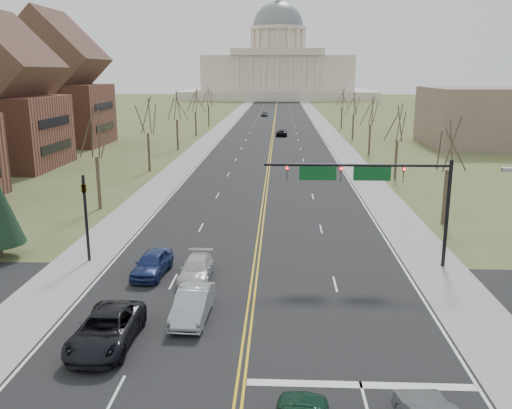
# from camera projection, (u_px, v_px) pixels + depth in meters

# --- Properties ---
(ground) EXTENTS (600.00, 600.00, 0.00)m
(ground) POSITION_uv_depth(u_px,v_px,m) (243.00, 369.00, 23.65)
(ground) COLOR #515B2D
(ground) RESTS_ON ground
(road) EXTENTS (20.00, 380.00, 0.01)m
(road) POSITION_uv_depth(u_px,v_px,m) (274.00, 126.00, 130.37)
(road) COLOR black
(road) RESTS_ON ground
(cross_road) EXTENTS (120.00, 14.00, 0.01)m
(cross_road) POSITION_uv_depth(u_px,v_px,m) (250.00, 311.00, 29.47)
(cross_road) COLOR black
(cross_road) RESTS_ON ground
(sidewalk_left) EXTENTS (4.00, 380.00, 0.03)m
(sidewalk_left) POSITION_uv_depth(u_px,v_px,m) (224.00, 126.00, 130.89)
(sidewalk_left) COLOR gray
(sidewalk_left) RESTS_ON ground
(sidewalk_right) EXTENTS (4.00, 380.00, 0.03)m
(sidewalk_right) POSITION_uv_depth(u_px,v_px,m) (324.00, 126.00, 129.85)
(sidewalk_right) COLOR gray
(sidewalk_right) RESTS_ON ground
(center_line) EXTENTS (0.42, 380.00, 0.01)m
(center_line) POSITION_uv_depth(u_px,v_px,m) (274.00, 126.00, 130.37)
(center_line) COLOR gold
(center_line) RESTS_ON road
(edge_line_left) EXTENTS (0.15, 380.00, 0.01)m
(edge_line_left) POSITION_uv_depth(u_px,v_px,m) (233.00, 126.00, 130.79)
(edge_line_left) COLOR silver
(edge_line_left) RESTS_ON road
(edge_line_right) EXTENTS (0.15, 380.00, 0.01)m
(edge_line_right) POSITION_uv_depth(u_px,v_px,m) (315.00, 126.00, 129.95)
(edge_line_right) COLOR silver
(edge_line_right) RESTS_ON road
(stop_bar) EXTENTS (9.50, 0.50, 0.01)m
(stop_bar) POSITION_uv_depth(u_px,v_px,m) (361.00, 385.00, 22.46)
(stop_bar) COLOR silver
(stop_bar) RESTS_ON road
(capitol) EXTENTS (90.00, 60.00, 50.00)m
(capitol) POSITION_uv_depth(u_px,v_px,m) (278.00, 69.00, 262.73)
(capitol) COLOR beige
(capitol) RESTS_ON ground
(signal_mast) EXTENTS (12.12, 0.44, 7.20)m
(signal_mast) POSITION_uv_depth(u_px,v_px,m) (371.00, 181.00, 35.05)
(signal_mast) COLOR black
(signal_mast) RESTS_ON ground
(signal_left) EXTENTS (0.32, 0.36, 6.00)m
(signal_left) POSITION_uv_depth(u_px,v_px,m) (85.00, 209.00, 36.36)
(signal_left) COLOR black
(signal_left) RESTS_ON ground
(tree_r_0) EXTENTS (3.74, 3.74, 8.50)m
(tree_r_0) POSITION_uv_depth(u_px,v_px,m) (449.00, 148.00, 44.70)
(tree_r_0) COLOR #3B2B23
(tree_r_0) RESTS_ON ground
(tree_l_0) EXTENTS (3.96, 3.96, 9.00)m
(tree_l_0) POSITION_uv_depth(u_px,v_px,m) (95.00, 136.00, 49.83)
(tree_l_0) COLOR #3B2B23
(tree_l_0) RESTS_ON ground
(tree_r_1) EXTENTS (3.74, 3.74, 8.50)m
(tree_r_1) POSITION_uv_depth(u_px,v_px,m) (398.00, 125.00, 64.11)
(tree_r_1) COLOR #3B2B23
(tree_r_1) RESTS_ON ground
(tree_l_1) EXTENTS (3.96, 3.96, 9.00)m
(tree_l_1) POSITION_uv_depth(u_px,v_px,m) (147.00, 118.00, 69.24)
(tree_l_1) COLOR #3B2B23
(tree_l_1) RESTS_ON ground
(tree_r_2) EXTENTS (3.74, 3.74, 8.50)m
(tree_r_2) POSITION_uv_depth(u_px,v_px,m) (371.00, 113.00, 83.51)
(tree_r_2) COLOR #3B2B23
(tree_r_2) RESTS_ON ground
(tree_l_2) EXTENTS (3.96, 3.96, 9.00)m
(tree_l_2) POSITION_uv_depth(u_px,v_px,m) (176.00, 108.00, 88.64)
(tree_l_2) COLOR #3B2B23
(tree_l_2) RESTS_ON ground
(tree_r_3) EXTENTS (3.74, 3.74, 8.50)m
(tree_r_3) POSITION_uv_depth(u_px,v_px,m) (354.00, 105.00, 102.92)
(tree_r_3) COLOR #3B2B23
(tree_r_3) RESTS_ON ground
(tree_l_3) EXTENTS (3.96, 3.96, 9.00)m
(tree_l_3) POSITION_uv_depth(u_px,v_px,m) (195.00, 101.00, 108.05)
(tree_l_3) COLOR #3B2B23
(tree_l_3) RESTS_ON ground
(tree_r_4) EXTENTS (3.74, 3.74, 8.50)m
(tree_r_4) POSITION_uv_depth(u_px,v_px,m) (342.00, 100.00, 122.32)
(tree_r_4) COLOR #3B2B23
(tree_r_4) RESTS_ON ground
(tree_l_4) EXTENTS (3.96, 3.96, 9.00)m
(tree_l_4) POSITION_uv_depth(u_px,v_px,m) (208.00, 97.00, 127.45)
(tree_l_4) COLOR #3B2B23
(tree_l_4) RESTS_ON ground
(bldg_left_far) EXTENTS (17.10, 14.28, 23.25)m
(bldg_left_far) POSITION_uv_depth(u_px,v_px,m) (55.00, 90.00, 94.81)
(bldg_left_far) COLOR brown
(bldg_left_far) RESTS_ON ground
(bldg_right_mass) EXTENTS (25.00, 20.00, 10.00)m
(bldg_right_mass) POSITION_uv_depth(u_px,v_px,m) (501.00, 117.00, 94.47)
(bldg_right_mass) COLOR #6F5E4E
(bldg_right_mass) RESTS_ON ground
(car_sb_inner_lead) EXTENTS (1.85, 4.82, 1.57)m
(car_sb_inner_lead) POSITION_uv_depth(u_px,v_px,m) (193.00, 304.00, 28.38)
(car_sb_inner_lead) COLOR #9FA2A7
(car_sb_inner_lead) RESTS_ON road
(car_sb_outer_lead) EXTENTS (2.73, 5.77, 1.59)m
(car_sb_outer_lead) POSITION_uv_depth(u_px,v_px,m) (106.00, 330.00, 25.56)
(car_sb_outer_lead) COLOR black
(car_sb_outer_lead) RESTS_ON road
(car_sb_inner_second) EXTENTS (1.92, 4.63, 1.34)m
(car_sb_inner_second) POSITION_uv_depth(u_px,v_px,m) (196.00, 269.00, 33.77)
(car_sb_inner_second) COLOR #BBBBBB
(car_sb_inner_second) RESTS_ON road
(car_sb_outer_second) EXTENTS (2.21, 4.65, 1.53)m
(car_sb_outer_second) POSITION_uv_depth(u_px,v_px,m) (152.00, 263.00, 34.49)
(car_sb_outer_second) COLOR navy
(car_sb_outer_second) RESTS_ON road
(car_far_nb) EXTENTS (2.27, 4.79, 1.32)m
(car_far_nb) POSITION_uv_depth(u_px,v_px,m) (282.00, 133.00, 109.61)
(car_far_nb) COLOR black
(car_far_nb) RESTS_ON road
(car_far_sb) EXTENTS (2.05, 4.32, 1.43)m
(car_far_sb) POSITION_uv_depth(u_px,v_px,m) (265.00, 114.00, 157.69)
(car_far_sb) COLOR #414347
(car_far_sb) RESTS_ON road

